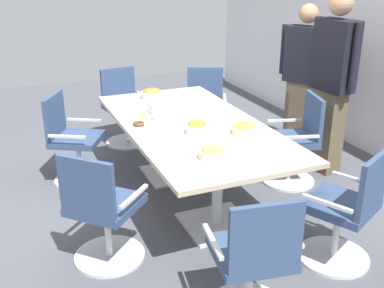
% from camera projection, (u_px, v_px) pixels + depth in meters
% --- Properties ---
extents(ground_plane, '(10.00, 10.00, 0.01)m').
position_uv_depth(ground_plane, '(192.00, 197.00, 4.49)').
color(ground_plane, '#4C4F56').
extents(conference_table, '(2.40, 1.20, 0.75)m').
position_uv_depth(conference_table, '(192.00, 136.00, 4.25)').
color(conference_table, '#CCB793').
rests_on(conference_table, ground).
extents(office_chair_0, '(0.62, 0.62, 0.91)m').
position_uv_depth(office_chair_0, '(253.00, 265.00, 2.82)').
color(office_chair_0, silver).
rests_on(office_chair_0, ground).
extents(office_chair_1, '(0.73, 0.73, 0.91)m').
position_uv_depth(office_chair_1, '(346.00, 214.00, 3.38)').
color(office_chair_1, silver).
rests_on(office_chair_1, ground).
extents(office_chair_2, '(0.67, 0.67, 0.91)m').
position_uv_depth(office_chair_2, '(296.00, 144.00, 4.66)').
color(office_chair_2, silver).
rests_on(office_chair_2, ground).
extents(office_chair_3, '(0.72, 0.72, 0.91)m').
position_uv_depth(office_chair_3, '(205.00, 111.00, 5.70)').
color(office_chair_3, silver).
rests_on(office_chair_3, ground).
extents(office_chair_4, '(0.62, 0.62, 0.91)m').
position_uv_depth(office_chair_4, '(124.00, 111.00, 5.70)').
color(office_chair_4, silver).
rests_on(office_chair_4, ground).
extents(office_chair_5, '(0.74, 0.74, 0.91)m').
position_uv_depth(office_chair_5, '(72.00, 144.00, 4.67)').
color(office_chair_5, silver).
rests_on(office_chair_5, ground).
extents(office_chair_6, '(0.76, 0.76, 0.91)m').
position_uv_depth(office_chair_6, '(102.00, 214.00, 3.38)').
color(office_chair_6, silver).
rests_on(office_chair_6, ground).
extents(person_standing_0, '(0.56, 0.42, 1.69)m').
position_uv_depth(person_standing_0, '(303.00, 75.00, 5.41)').
color(person_standing_0, brown).
rests_on(person_standing_0, ground).
extents(person_standing_1, '(0.62, 0.27, 1.87)m').
position_uv_depth(person_standing_1, '(332.00, 81.00, 4.71)').
color(person_standing_1, brown).
rests_on(person_standing_1, ground).
extents(snack_bowl_chips_yellow, '(0.20, 0.20, 0.10)m').
position_uv_depth(snack_bowl_chips_yellow, '(244.00, 128.00, 3.94)').
color(snack_bowl_chips_yellow, beige).
rests_on(snack_bowl_chips_yellow, conference_table).
extents(snack_bowl_cookies, '(0.21, 0.21, 0.10)m').
position_uv_depth(snack_bowl_cookies, '(213.00, 153.00, 3.45)').
color(snack_bowl_cookies, white).
rests_on(snack_bowl_cookies, conference_table).
extents(snack_bowl_chips_orange, '(0.19, 0.19, 0.12)m').
position_uv_depth(snack_bowl_chips_orange, '(197.00, 127.00, 3.95)').
color(snack_bowl_chips_orange, white).
rests_on(snack_bowl_chips_orange, conference_table).
extents(snack_bowl_pretzels, '(0.22, 0.22, 0.11)m').
position_uv_depth(snack_bowl_pretzels, '(152.00, 93.00, 4.96)').
color(snack_bowl_pretzels, beige).
rests_on(snack_bowl_pretzels, conference_table).
extents(donut_platter, '(0.33, 0.32, 0.04)m').
position_uv_depth(donut_platter, '(147.00, 121.00, 4.20)').
color(donut_platter, white).
rests_on(donut_platter, conference_table).
extents(plate_stack, '(0.23, 0.23, 0.05)m').
position_uv_depth(plate_stack, '(208.00, 118.00, 4.27)').
color(plate_stack, white).
rests_on(plate_stack, conference_table).
extents(napkin_pile, '(0.17, 0.17, 0.09)m').
position_uv_depth(napkin_pile, '(158.00, 108.00, 4.49)').
color(napkin_pile, white).
rests_on(napkin_pile, conference_table).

